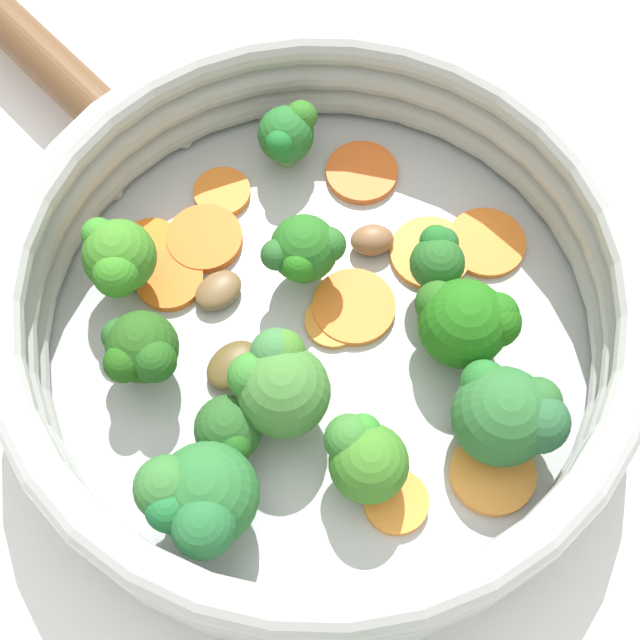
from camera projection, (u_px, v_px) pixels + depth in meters
name	position (u px, v px, depth m)	size (l,w,h in m)	color
ground_plane	(320.00, 344.00, 0.48)	(4.00, 4.00, 0.00)	white
skillet	(320.00, 338.00, 0.47)	(0.30, 0.30, 0.01)	#B2B5B7
skillet_rim_wall	(320.00, 306.00, 0.44)	(0.32, 0.32, 0.06)	#B4B5B5
skillet_handle	(53.00, 66.00, 0.52)	(0.03, 0.03, 0.16)	brown
skillet_rivet_left	(185.00, 141.00, 0.51)	(0.01, 0.01, 0.01)	#ADB8B7
skillet_rivet_right	(114.00, 192.00, 0.50)	(0.01, 0.01, 0.01)	#B2B2B4
carrot_slice_0	(362.00, 172.00, 0.50)	(0.04, 0.04, 0.00)	orange
carrot_slice_1	(332.00, 321.00, 0.46)	(0.03, 0.03, 0.00)	orange
carrot_slice_2	(493.00, 473.00, 0.43)	(0.04, 0.04, 0.01)	#F9983D
carrot_slice_3	(151.00, 244.00, 0.48)	(0.03, 0.03, 0.00)	orange
carrot_slice_4	(429.00, 251.00, 0.48)	(0.04, 0.04, 0.00)	orange
carrot_slice_5	(222.00, 192.00, 0.50)	(0.03, 0.03, 0.00)	orange
carrot_slice_6	(486.00, 243.00, 0.48)	(0.04, 0.04, 0.00)	orange
carrot_slice_7	(396.00, 502.00, 0.42)	(0.03, 0.03, 0.01)	orange
carrot_slice_8	(170.00, 280.00, 0.47)	(0.04, 0.04, 0.01)	orange
carrot_slice_9	(205.00, 239.00, 0.48)	(0.04, 0.04, 0.01)	orange
carrot_slice_10	(356.00, 309.00, 0.47)	(0.04, 0.04, 0.00)	orange
broccoli_floret_0	(118.00, 258.00, 0.45)	(0.04, 0.04, 0.05)	#73A14E
broccoli_floret_1	(229.00, 432.00, 0.42)	(0.03, 0.04, 0.04)	#71A75A
broccoli_floret_2	(287.00, 134.00, 0.49)	(0.04, 0.03, 0.04)	#6F9A5D
broccoli_floret_3	(509.00, 414.00, 0.41)	(0.05, 0.06, 0.05)	#6A894E
broccoli_floret_4	(140.00, 350.00, 0.43)	(0.04, 0.04, 0.04)	#8DB660
broccoli_floret_5	(365.00, 457.00, 0.41)	(0.04, 0.04, 0.04)	#84A36D
broccoli_floret_6	(468.00, 321.00, 0.44)	(0.05, 0.05, 0.05)	#82B65C
broccoli_floret_7	(305.00, 250.00, 0.45)	(0.04, 0.04, 0.04)	#6EA053
broccoli_floret_8	(280.00, 382.00, 0.42)	(0.04, 0.05, 0.05)	#6D894F
broccoli_floret_9	(437.00, 257.00, 0.45)	(0.03, 0.03, 0.04)	#5C864D
broccoli_floret_10	(198.00, 499.00, 0.39)	(0.05, 0.05, 0.06)	#89B55D
mushroom_piece_0	(233.00, 365.00, 0.45)	(0.03, 0.02, 0.01)	brown
mushroom_piece_1	(372.00, 240.00, 0.48)	(0.02, 0.02, 0.01)	brown
mushroom_piece_2	(218.00, 291.00, 0.47)	(0.03, 0.02, 0.01)	brown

